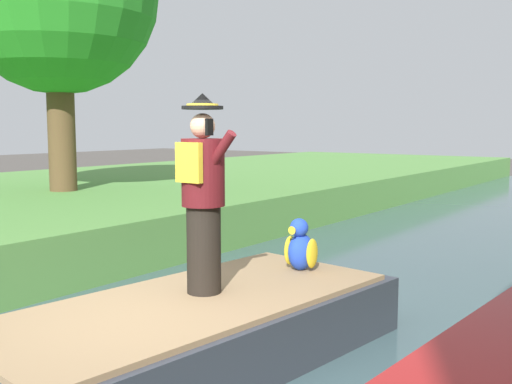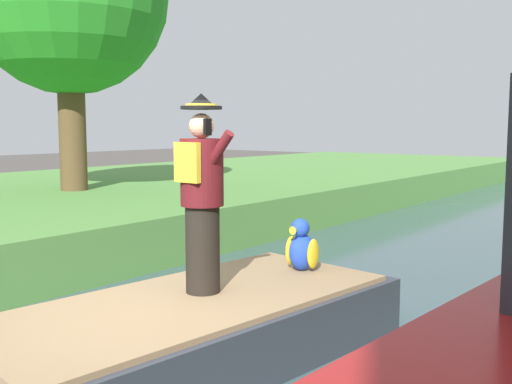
{
  "view_description": "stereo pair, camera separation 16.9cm",
  "coord_description": "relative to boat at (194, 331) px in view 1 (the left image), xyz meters",
  "views": [
    {
      "loc": [
        3.56,
        -3.42,
        2.26
      ],
      "look_at": [
        0.08,
        1.32,
        1.61
      ],
      "focal_mm": 41.75,
      "sensor_mm": 36.0,
      "label": 1
    },
    {
      "loc": [
        3.7,
        -3.32,
        2.26
      ],
      "look_at": [
        0.08,
        1.32,
        1.61
      ],
      "focal_mm": 41.75,
      "sensor_mm": 36.0,
      "label": 2
    }
  ],
  "objects": [
    {
      "name": "parrot_plush",
      "position": [
        0.21,
        1.48,
        0.55
      ],
      "size": [
        0.36,
        0.35,
        0.57
      ],
      "color": "blue",
      "rests_on": "boat"
    },
    {
      "name": "boat",
      "position": [
        0.0,
        0.0,
        0.0
      ],
      "size": [
        2.27,
        4.38,
        0.61
      ],
      "color": "#333842",
      "rests_on": "canal_water"
    },
    {
      "name": "person_pirate",
      "position": [
        -0.05,
        0.2,
        1.23
      ],
      "size": [
        0.61,
        0.42,
        1.85
      ],
      "rotation": [
        0.0,
        0.0,
        -0.22
      ],
      "color": "black",
      "rests_on": "boat"
    }
  ]
}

